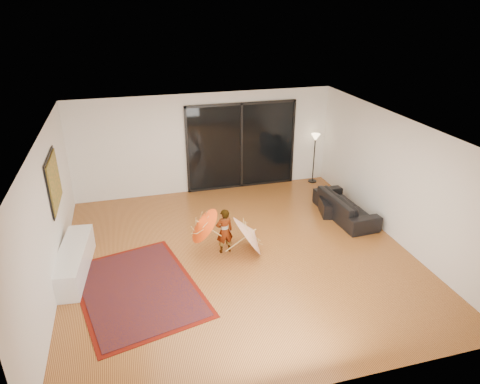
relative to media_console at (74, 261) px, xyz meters
name	(u,v)px	position (x,y,z in m)	size (l,w,h in m)	color
floor	(239,255)	(3.25, -0.25, -0.27)	(7.00, 7.00, 0.00)	#B06F30
ceiling	(239,130)	(3.25, -0.25, 2.43)	(7.00, 7.00, 0.00)	white
wall_back	(205,143)	(3.25, 3.25, 1.08)	(7.00, 7.00, 0.00)	silver
wall_front	(313,312)	(3.25, -3.75, 1.08)	(7.00, 7.00, 0.00)	silver
wall_left	(48,219)	(-0.25, -0.25, 1.08)	(7.00, 7.00, 0.00)	silver
wall_right	(396,179)	(6.75, -0.25, 1.08)	(7.00, 7.00, 0.00)	silver
sliding_door	(241,146)	(4.25, 3.22, 0.93)	(3.06, 0.07, 2.40)	black
painting	(54,182)	(-0.21, 0.75, 1.38)	(0.04, 1.28, 1.08)	black
media_console	(74,261)	(0.00, 0.00, 0.00)	(0.48, 1.93, 0.54)	white
speaker	(72,284)	(0.00, -0.60, -0.11)	(0.28, 0.28, 0.32)	#424244
persian_rug	(138,289)	(1.14, -0.87, -0.26)	(2.61, 3.20, 0.02)	#5C0F07
sofa	(345,206)	(6.20, 0.75, 0.02)	(1.96, 0.77, 0.57)	black
ottoman	(334,207)	(6.00, 0.95, -0.09)	(0.64, 0.64, 0.36)	black
floor_lamp	(315,144)	(6.35, 3.00, 0.87)	(0.25, 0.25, 1.44)	black
child	(224,231)	(2.99, -0.03, 0.23)	(0.36, 0.24, 1.00)	#999999
parasol_orange	(198,226)	(2.44, -0.08, 0.47)	(0.64, 0.79, 0.86)	#F1460C
parasol_white	(254,230)	(3.59, -0.18, 0.24)	(0.69, 0.96, 0.98)	beige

